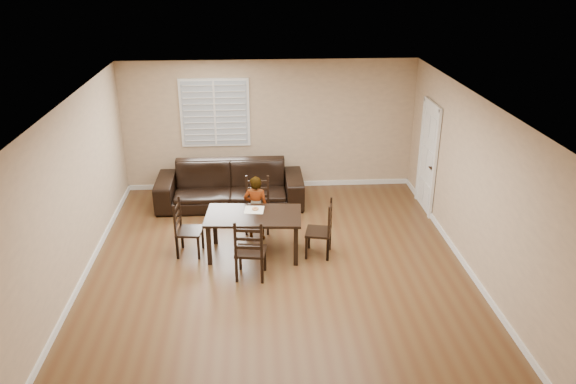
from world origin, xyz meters
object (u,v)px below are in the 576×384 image
object	(u,v)px
donut	(255,209)
dining_table	(254,219)
child	(256,208)
chair_near	(257,205)
chair_far	(249,254)
chair_right	(326,231)
sofa	(230,185)
chair_left	(182,230)

from	to	relation	value
donut	dining_table	bearing A→B (deg)	-100.77
child	donut	size ratio (longest dim) A/B	10.35
chair_near	chair_far	xyz separation A→B (m)	(-0.15, -1.81, 0.01)
chair_far	chair_right	distance (m)	1.43
chair_far	dining_table	bearing A→B (deg)	-86.78
chair_right	chair_near	bearing A→B (deg)	-122.40
chair_near	child	size ratio (longest dim) A/B	0.84
sofa	chair_near	bearing A→B (deg)	-63.57
chair_near	chair_left	size ratio (longest dim) A/B	1.03
chair_right	sofa	size ratio (longest dim) A/B	0.34
chair_near	donut	world-z (taller)	chair_near
chair_near	chair_far	world-z (taller)	chair_far
chair_near	chair_right	world-z (taller)	chair_near
chair_near	chair_left	bearing A→B (deg)	-141.14
chair_near	sofa	xyz separation A→B (m)	(-0.52, 1.05, -0.03)
chair_right	child	bearing A→B (deg)	-108.06
chair_right	chair_far	bearing A→B (deg)	-47.65
chair_near	chair_far	distance (m)	1.81
child	chair_far	bearing A→B (deg)	93.97
chair_far	donut	distance (m)	1.04
donut	sofa	world-z (taller)	sofa
chair_left	donut	world-z (taller)	chair_left
chair_near	donut	bearing A→B (deg)	-89.58
donut	chair_far	bearing A→B (deg)	-95.99
chair_left	donut	size ratio (longest dim) A/B	8.48
dining_table	chair_far	xyz separation A→B (m)	(-0.07, -0.82, -0.18)
child	sofa	bearing A→B (deg)	-62.84
chair_far	chair_left	world-z (taller)	chair_far
dining_table	chair_near	bearing A→B (deg)	90.13
dining_table	chair_near	xyz separation A→B (m)	(0.07, 0.98, -0.19)
chair_far	child	size ratio (longest dim) A/B	0.86
dining_table	donut	distance (m)	0.21
chair_near	chair_left	xyz separation A→B (m)	(-1.25, -0.89, -0.01)
chair_left	chair_near	bearing A→B (deg)	-48.58
chair_left	sofa	size ratio (longest dim) A/B	0.33
child	donut	world-z (taller)	child
child	sofa	distance (m)	1.57
dining_table	chair_far	size ratio (longest dim) A/B	1.60
donut	sofa	xyz separation A→B (m)	(-0.48, 1.87, -0.33)
chair_left	child	size ratio (longest dim) A/B	0.82
donut	sofa	size ratio (longest dim) A/B	0.04
child	donut	distance (m)	0.42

